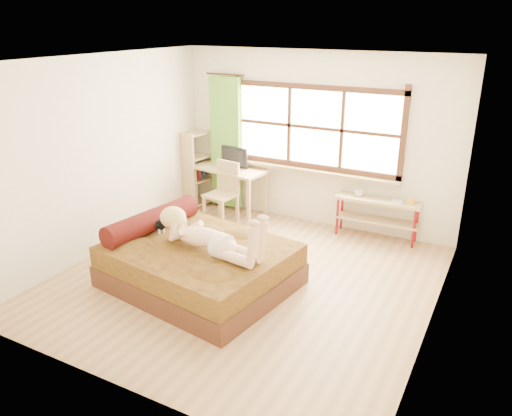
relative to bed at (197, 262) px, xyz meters
The scene contains 18 objects.
floor 0.67m from the bed, 35.65° to the left, with size 4.50×4.50×0.00m, color #9E754C.
ceiling 2.49m from the bed, 35.65° to the left, with size 4.50×4.50×0.00m, color white.
wall_back 2.85m from the bed, 79.35° to the left, with size 4.50×4.50×0.00m, color silver.
wall_front 2.23m from the bed, 75.57° to the right, with size 4.50×4.50×0.00m, color silver.
wall_left 2.09m from the bed, 168.74° to the left, with size 4.50×4.50×0.00m, color silver.
wall_right 2.96m from the bed, ahead, with size 4.50×4.50×0.00m, color silver.
window 2.89m from the bed, 79.23° to the left, with size 2.80×0.16×1.46m.
curtain 2.83m from the bed, 113.16° to the left, with size 0.55×0.10×2.20m, color #4F8725.
bed is the anchor object (origin of this frame).
woman 0.60m from the bed, 15.99° to the right, with size 1.49×0.42×0.64m, color beige, non-canonical shape.
kitten 0.77m from the bed, behind, with size 0.32×0.13×0.25m, color black, non-canonical shape.
desk 2.50m from the bed, 111.30° to the left, with size 1.33×0.76×0.79m.
monitor 2.60m from the bed, 110.89° to the left, with size 0.59×0.08×0.34m, color black.
chair 2.11m from the bed, 112.00° to the left, with size 0.50×0.50×0.99m.
pipe_shelf 2.91m from the bed, 56.45° to the left, with size 1.25×0.36×0.70m.
cup 2.77m from the bed, 61.90° to the left, with size 0.12×0.12×0.10m, color gray.
book 3.03m from the bed, 53.48° to the left, with size 0.16×0.21×0.02m, color gray.
bookshelf 2.90m from the bed, 123.62° to the left, with size 0.40×0.62×1.32m.
Camera 1 is at (2.77, -4.89, 3.13)m, focal length 35.00 mm.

